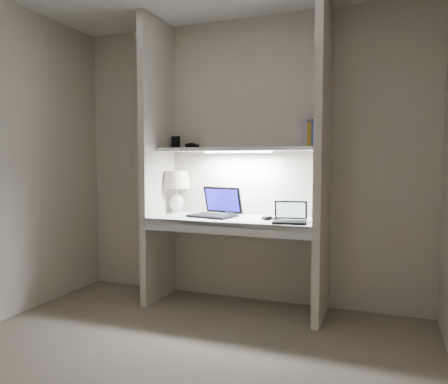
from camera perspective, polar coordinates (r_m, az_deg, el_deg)
The scene contains 18 objects.
floor at distance 2.83m, azimuth -7.69°, elevation -22.17°, with size 3.20×3.00×0.01m, color gray.
back_wall at distance 3.92m, azimuth 2.70°, elevation 4.06°, with size 3.20×0.01×2.50m, color beige.
alcove_panel_left at distance 3.96m, azimuth -8.67°, elevation 4.02°, with size 0.06×0.55×2.50m, color beige.
alcove_panel_right at distance 3.48m, azimuth 12.77°, elevation 3.97°, with size 0.06×0.55×2.50m, color beige.
desk at distance 3.69m, azimuth 1.34°, elevation -3.71°, with size 1.40×0.55×0.04m, color white.
desk_apron at distance 3.46m, azimuth -0.11°, elevation -4.75°, with size 1.46×0.03×0.10m, color silver.
shelf at distance 3.75m, azimuth 1.84°, elevation 5.59°, with size 1.40×0.36×0.03m, color silver.
strip_light at distance 3.75m, azimuth 1.84°, elevation 5.26°, with size 0.60×0.04×0.01m, color white.
table_lamp at distance 4.05m, azimuth -6.26°, elevation 0.98°, with size 0.27×0.27×0.39m.
laptop_main at distance 3.80m, azimuth -1.01°, elevation -2.33°, with size 0.44×0.40×0.25m.
laptop_netbook at distance 3.44m, azimuth 8.62°, elevation -3.33°, with size 0.28×0.26×0.17m.
speaker at distance 3.89m, azimuth 1.21°, elevation -1.85°, with size 0.11×0.08×0.16m, color silver.
mouse at distance 3.58m, azimuth 5.66°, elevation -3.37°, with size 0.10×0.06×0.04m, color black.
cable_coil at distance 3.66m, azimuth 6.69°, elevation -3.41°, with size 0.09×0.09×0.01m, color black.
sticky_note at distance 3.88m, azimuth -7.99°, elevation -3.06°, with size 0.07×0.07×0.00m, color yellow.
book_row at distance 3.71m, azimuth 11.98°, elevation 7.42°, with size 0.21×0.15×0.23m.
shelf_box at distance 4.08m, azimuth -6.33°, elevation 6.45°, with size 0.07×0.05×0.11m, color black.
shelf_gadget at distance 4.02m, azimuth -4.37°, elevation 6.07°, with size 0.12×0.08×0.05m, color black.
Camera 1 is at (1.22, -2.22, 1.25)m, focal length 35.00 mm.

